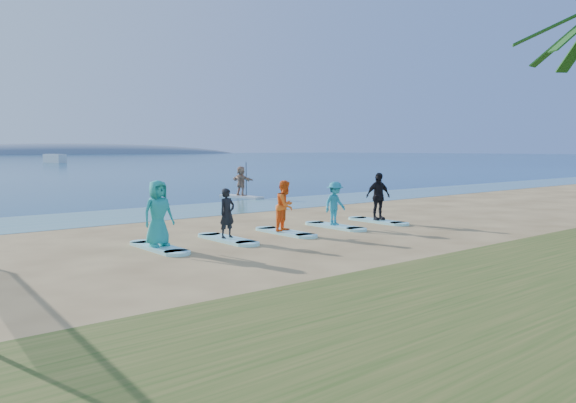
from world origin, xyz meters
TOP-DOWN VIEW (x-y plane):
  - ground at (0.00, 0.00)m, footprint 600.00×600.00m
  - shallow_water at (0.00, 10.50)m, footprint 600.00×600.00m
  - island_ridge at (95.00, 300.00)m, footprint 220.00×56.00m
  - paddleboard at (8.37, 14.55)m, footprint 1.12×3.07m
  - paddleboarder at (8.37, 14.55)m, footprint 0.74×1.61m
  - boat_offshore_b at (25.58, 104.98)m, footprint 2.78×6.71m
  - surfboard_0 at (-2.76, 2.43)m, footprint 0.70×2.20m
  - student_0 at (-2.76, 2.43)m, footprint 0.93×0.65m
  - surfboard_1 at (-0.51, 2.43)m, footprint 0.70×2.20m
  - student_1 at (-0.51, 2.43)m, footprint 0.59×0.43m
  - surfboard_2 at (1.74, 2.43)m, footprint 0.70×2.20m
  - student_2 at (1.74, 2.43)m, footprint 0.98×0.89m
  - surfboard_3 at (3.99, 2.43)m, footprint 0.70×2.20m
  - student_3 at (3.99, 2.43)m, footprint 1.04×0.66m
  - surfboard_4 at (6.24, 2.43)m, footprint 0.70×2.20m
  - student_4 at (6.24, 2.43)m, footprint 1.11×0.65m

SIDE VIEW (x-z plane):
  - ground at x=0.00m, z-range 0.00..0.00m
  - island_ridge at x=95.00m, z-range -9.00..9.00m
  - boat_offshore_b at x=25.58m, z-range -0.87..0.87m
  - shallow_water at x=0.00m, z-range 0.01..0.01m
  - surfboard_0 at x=-2.76m, z-range 0.00..0.09m
  - surfboard_1 at x=-0.51m, z-range 0.00..0.09m
  - surfboard_2 at x=1.74m, z-range 0.00..0.09m
  - surfboard_3 at x=3.99m, z-range 0.00..0.09m
  - surfboard_4 at x=6.24m, z-range 0.00..0.09m
  - paddleboard at x=8.37m, z-range 0.00..0.12m
  - student_1 at x=-0.51m, z-range 0.09..1.58m
  - student_3 at x=3.99m, z-range 0.09..1.62m
  - student_2 at x=1.74m, z-range 0.09..1.74m
  - paddleboarder at x=8.37m, z-range 0.12..1.79m
  - student_4 at x=6.24m, z-range 0.09..1.87m
  - student_0 at x=-2.76m, z-range 0.09..1.91m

